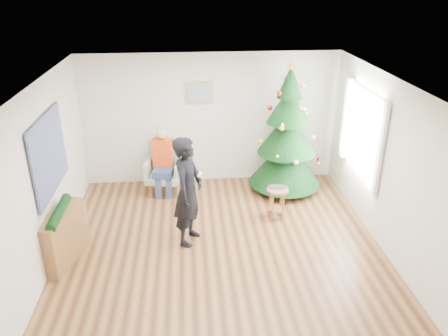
{
  "coord_description": "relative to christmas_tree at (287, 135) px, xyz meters",
  "views": [
    {
      "loc": [
        -0.44,
        -5.7,
        3.97
      ],
      "look_at": [
        0.1,
        0.6,
        1.1
      ],
      "focal_mm": 35.0,
      "sensor_mm": 36.0,
      "label": 1
    }
  ],
  "objects": [
    {
      "name": "floor",
      "position": [
        -1.42,
        -1.94,
        -1.14
      ],
      "size": [
        5.0,
        5.0,
        0.0
      ],
      "primitive_type": "plane",
      "color": "brown",
      "rests_on": "ground"
    },
    {
      "name": "christmas_tree",
      "position": [
        0.0,
        0.0,
        0.0
      ],
      "size": [
        1.4,
        1.4,
        2.53
      ],
      "rotation": [
        0.0,
        0.0,
        0.13
      ],
      "color": "#3F2816",
      "rests_on": "floor"
    },
    {
      "name": "game_controller",
      "position": [
        -1.71,
        -1.71,
        0.04
      ],
      "size": [
        0.08,
        0.13,
        0.04
      ],
      "primitive_type": "cube",
      "rotation": [
        0.0,
        0.0,
        -0.36
      ],
      "color": "white",
      "rests_on": "standing_man"
    },
    {
      "name": "wall_right",
      "position": [
        1.08,
        -1.94,
        0.16
      ],
      "size": [
        0.0,
        5.0,
        5.0
      ],
      "primitive_type": "plane",
      "rotation": [
        1.57,
        0.0,
        -1.57
      ],
      "color": "silver",
      "rests_on": "floor"
    },
    {
      "name": "seated_person",
      "position": [
        -2.37,
        0.07,
        -0.5
      ],
      "size": [
        0.42,
        0.58,
        1.26
      ],
      "rotation": [
        0.0,
        0.0,
        -0.15
      ],
      "color": "navy",
      "rests_on": "armchair"
    },
    {
      "name": "framed_picture",
      "position": [
        -1.62,
        0.52,
        0.71
      ],
      "size": [
        0.52,
        0.05,
        0.42
      ],
      "color": "tan",
      "rests_on": "wall_back"
    },
    {
      "name": "wall_left",
      "position": [
        -3.92,
        -1.94,
        0.16
      ],
      "size": [
        0.0,
        5.0,
        5.0
      ],
      "primitive_type": "plane",
      "rotation": [
        1.57,
        0.0,
        1.57
      ],
      "color": "silver",
      "rests_on": "floor"
    },
    {
      "name": "window_panel",
      "position": [
        1.05,
        -0.94,
        0.36
      ],
      "size": [
        0.04,
        1.3,
        1.4
      ],
      "primitive_type": "cube",
      "color": "white",
      "rests_on": "wall_right"
    },
    {
      "name": "armchair",
      "position": [
        -2.36,
        0.12,
        -0.79
      ],
      "size": [
        0.76,
        0.71,
        0.96
      ],
      "rotation": [
        0.0,
        0.0,
        -0.15
      ],
      "color": "#93AA89",
      "rests_on": "floor"
    },
    {
      "name": "console",
      "position": [
        -3.75,
        -2.05,
        -0.74
      ],
      "size": [
        0.55,
        1.04,
        0.8
      ],
      "primitive_type": "cube",
      "rotation": [
        0.0,
        0.0,
        -0.27
      ],
      "color": "brown",
      "rests_on": "floor"
    },
    {
      "name": "standing_man",
      "position": [
        -1.9,
        -1.68,
        -0.26
      ],
      "size": [
        0.62,
        0.75,
        1.76
      ],
      "primitive_type": "imported",
      "rotation": [
        0.0,
        0.0,
        1.21
      ],
      "color": "black",
      "rests_on": "floor"
    },
    {
      "name": "garland",
      "position": [
        -3.75,
        -2.05,
        -0.32
      ],
      "size": [
        0.14,
        0.9,
        0.14
      ],
      "primitive_type": "cylinder",
      "rotation": [
        1.57,
        0.0,
        0.0
      ],
      "color": "black",
      "rests_on": "console"
    },
    {
      "name": "tapestry",
      "position": [
        -3.88,
        -1.64,
        0.41
      ],
      "size": [
        0.03,
        1.5,
        1.15
      ],
      "primitive_type": "cube",
      "color": "black",
      "rests_on": "wall_left"
    },
    {
      "name": "curtains",
      "position": [
        1.02,
        -0.94,
        0.36
      ],
      "size": [
        0.05,
        1.75,
        1.5
      ],
      "color": "white",
      "rests_on": "wall_right"
    },
    {
      "name": "stool",
      "position": [
        -0.37,
        -1.1,
        -0.85
      ],
      "size": [
        0.38,
        0.38,
        0.56
      ],
      "rotation": [
        0.0,
        0.0,
        -0.43
      ],
      "color": "brown",
      "rests_on": "floor"
    },
    {
      "name": "ceiling",
      "position": [
        -1.42,
        -1.94,
        1.46
      ],
      "size": [
        5.0,
        5.0,
        0.0
      ],
      "primitive_type": "plane",
      "rotation": [
        3.14,
        0.0,
        0.0
      ],
      "color": "white",
      "rests_on": "wall_back"
    },
    {
      "name": "laptop",
      "position": [
        -0.37,
        -1.1,
        -0.56
      ],
      "size": [
        0.32,
        0.22,
        0.02
      ],
      "primitive_type": "imported",
      "rotation": [
        0.0,
        0.0,
        -0.08
      ],
      "color": "silver",
      "rests_on": "stool"
    },
    {
      "name": "wall_back",
      "position": [
        -1.42,
        0.56,
        0.16
      ],
      "size": [
        5.0,
        0.0,
        5.0
      ],
      "primitive_type": "plane",
      "rotation": [
        1.57,
        0.0,
        0.0
      ],
      "color": "silver",
      "rests_on": "floor"
    },
    {
      "name": "wall_front",
      "position": [
        -1.42,
        -4.44,
        0.16
      ],
      "size": [
        5.0,
        0.0,
        5.0
      ],
      "primitive_type": "plane",
      "rotation": [
        -1.57,
        0.0,
        0.0
      ],
      "color": "silver",
      "rests_on": "floor"
    }
  ]
}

